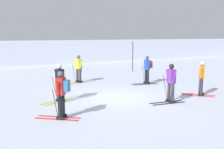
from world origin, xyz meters
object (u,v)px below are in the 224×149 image
(skier_orange, at_px, (202,77))
(trail_marker_pole, at_px, (133,56))
(skier_purple, at_px, (171,82))
(skier_yellow, at_px, (79,68))
(skier_red, at_px, (62,92))
(skier_blue, at_px, (147,68))
(skier_black, at_px, (60,82))

(skier_orange, bearing_deg, trail_marker_pole, 78.14)
(skier_purple, bearing_deg, skier_orange, 8.42)
(skier_yellow, distance_m, trail_marker_pole, 6.38)
(skier_red, distance_m, skier_yellow, 7.16)
(skier_red, relative_size, trail_marker_pole, 0.70)
(skier_blue, distance_m, trail_marker_pole, 5.62)
(skier_blue, relative_size, skier_orange, 1.00)
(skier_blue, bearing_deg, skier_purple, -113.48)
(skier_black, relative_size, trail_marker_pole, 0.70)
(skier_red, distance_m, trail_marker_pole, 12.78)
(skier_red, relative_size, skier_yellow, 1.00)
(skier_blue, bearing_deg, trail_marker_pole, 65.69)
(skier_red, relative_size, skier_purple, 1.00)
(trail_marker_pole, bearing_deg, skier_red, -134.49)
(skier_red, bearing_deg, skier_orange, 1.63)
(skier_yellow, bearing_deg, skier_orange, -57.87)
(skier_red, distance_m, skier_orange, 7.09)
(skier_red, bearing_deg, skier_blue, 31.07)
(skier_black, bearing_deg, skier_red, -106.10)
(skier_black, bearing_deg, skier_yellow, 58.51)
(skier_yellow, bearing_deg, skier_red, -116.34)
(skier_purple, distance_m, skier_orange, 2.26)
(trail_marker_pole, bearing_deg, skier_yellow, -154.98)
(skier_blue, bearing_deg, skier_orange, -83.45)
(skier_orange, bearing_deg, skier_red, -178.37)
(skier_red, xyz_separation_m, skier_yellow, (3.18, 6.42, -0.04))
(skier_red, xyz_separation_m, trail_marker_pole, (8.96, 9.12, 0.26))
(skier_black, bearing_deg, skier_orange, -18.36)
(skier_orange, relative_size, trail_marker_pole, 0.70)
(skier_purple, bearing_deg, trail_marker_pole, 66.06)
(skier_black, xyz_separation_m, trail_marker_pole, (8.28, 6.79, 0.30))
(skier_black, xyz_separation_m, skier_yellow, (2.51, 4.09, 0.00))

